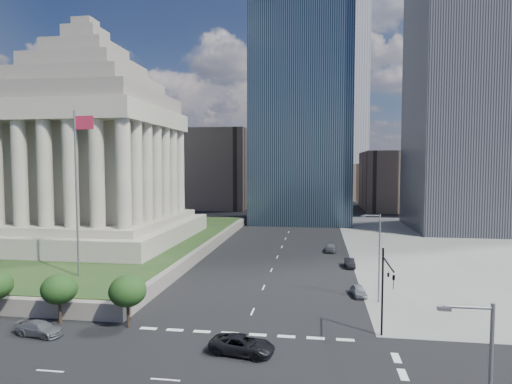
% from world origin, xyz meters
% --- Properties ---
extents(ground, '(500.00, 500.00, 0.00)m').
position_xyz_m(ground, '(0.00, 100.00, 0.00)').
color(ground, black).
rests_on(ground, ground).
extents(plaza_terrace, '(66.00, 70.00, 1.80)m').
position_xyz_m(plaza_terrace, '(-45.00, 50.00, 0.90)').
color(plaza_terrace, slate).
rests_on(plaza_terrace, ground).
extents(plaza_lawn, '(64.00, 68.00, 0.10)m').
position_xyz_m(plaza_lawn, '(-45.00, 50.00, 1.85)').
color(plaza_lawn, '#1C3516').
rests_on(plaza_lawn, plaza_terrace).
extents(war_memorial, '(34.00, 34.00, 39.00)m').
position_xyz_m(war_memorial, '(-34.00, 48.00, 21.40)').
color(war_memorial, gray).
rests_on(war_memorial, plaza_lawn).
extents(flagpole, '(2.52, 0.24, 20.00)m').
position_xyz_m(flagpole, '(-21.83, 24.00, 13.11)').
color(flagpole, slate).
rests_on(flagpole, plaza_lawn).
extents(midrise_glass, '(26.00, 26.00, 60.00)m').
position_xyz_m(midrise_glass, '(2.00, 95.00, 30.00)').
color(midrise_glass, black).
rests_on(midrise_glass, ground).
extents(highrise_ne, '(26.00, 28.00, 100.00)m').
position_xyz_m(highrise_ne, '(42.00, 85.00, 50.00)').
color(highrise_ne, black).
rests_on(highrise_ne, ground).
extents(building_filler_ne, '(20.00, 30.00, 20.00)m').
position_xyz_m(building_filler_ne, '(32.00, 130.00, 10.00)').
color(building_filler_ne, brown).
rests_on(building_filler_ne, ground).
extents(building_filler_nw, '(24.00, 30.00, 28.00)m').
position_xyz_m(building_filler_nw, '(-30.00, 130.00, 14.00)').
color(building_filler_nw, brown).
rests_on(building_filler_nw, ground).
extents(traffic_signal_ne, '(0.30, 5.74, 8.00)m').
position_xyz_m(traffic_signal_ne, '(12.50, 13.70, 5.25)').
color(traffic_signal_ne, black).
rests_on(traffic_signal_ne, ground).
extents(street_lamp_north, '(2.13, 0.22, 10.00)m').
position_xyz_m(street_lamp_north, '(13.33, 25.00, 5.66)').
color(street_lamp_north, slate).
rests_on(street_lamp_north, ground).
extents(pickup_truck, '(3.32, 5.69, 1.49)m').
position_xyz_m(pickup_truck, '(0.70, 10.00, 0.74)').
color(pickup_truck, black).
rests_on(pickup_truck, ground).
extents(suv_grey, '(2.43, 4.60, 1.27)m').
position_xyz_m(suv_grey, '(-18.04, 11.00, 0.64)').
color(suv_grey, '#53565B').
rests_on(suv_grey, ground).
extents(parked_sedan_near, '(3.85, 1.94, 1.26)m').
position_xyz_m(parked_sedan_near, '(11.50, 27.18, 0.63)').
color(parked_sedan_near, gray).
rests_on(parked_sedan_near, ground).
extents(parked_sedan_mid, '(3.95, 1.52, 1.28)m').
position_xyz_m(parked_sedan_mid, '(11.50, 41.53, 0.64)').
color(parked_sedan_mid, black).
rests_on(parked_sedan_mid, ground).
extents(parked_sedan_far, '(2.21, 4.65, 1.54)m').
position_xyz_m(parked_sedan_far, '(9.00, 52.93, 0.77)').
color(parked_sedan_far, '#54565B').
rests_on(parked_sedan_far, ground).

